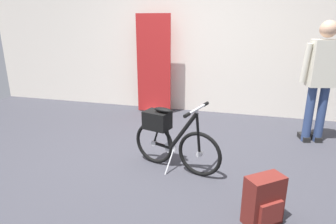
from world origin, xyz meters
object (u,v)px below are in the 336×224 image
at_px(backpack_on_floor, 264,201).
at_px(folding_bike_foreground, 170,137).
at_px(visitor_near_wall, 321,76).
at_px(floor_banner_stand, 154,70).

bearing_deg(backpack_on_floor, folding_bike_foreground, 143.36).
distance_m(visitor_near_wall, backpack_on_floor, 2.18).
height_order(floor_banner_stand, backpack_on_floor, floor_banner_stand).
distance_m(floor_banner_stand, visitor_near_wall, 2.57).
relative_size(floor_banner_stand, folding_bike_foreground, 1.64).
bearing_deg(folding_bike_foreground, floor_banner_stand, 112.43).
distance_m(folding_bike_foreground, visitor_near_wall, 2.15).
distance_m(folding_bike_foreground, backpack_on_floor, 1.22).
height_order(visitor_near_wall, backpack_on_floor, visitor_near_wall).
xyz_separation_m(folding_bike_foreground, backpack_on_floor, (0.97, -0.72, -0.16)).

